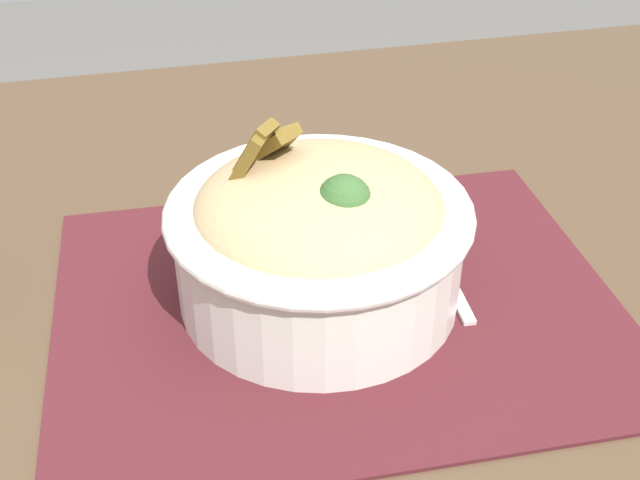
# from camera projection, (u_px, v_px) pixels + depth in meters

# --- Properties ---
(table) EXTENTS (1.22, 0.91, 0.70)m
(table) POSITION_uv_depth(u_px,v_px,m) (283.00, 365.00, 0.62)
(table) COLOR #4C3826
(table) RESTS_ON ground_plane
(placemat) EXTENTS (0.41, 0.32, 0.00)m
(placemat) POSITION_uv_depth(u_px,v_px,m) (337.00, 304.00, 0.58)
(placemat) COLOR #47191E
(placemat) RESTS_ON table
(bowl) EXTENTS (0.24, 0.24, 0.13)m
(bowl) POSITION_uv_depth(u_px,v_px,m) (320.00, 235.00, 0.55)
(bowl) COLOR silver
(bowl) RESTS_ON placemat
(fork) EXTENTS (0.02, 0.14, 0.00)m
(fork) POSITION_uv_depth(u_px,v_px,m) (439.00, 261.00, 0.62)
(fork) COLOR silver
(fork) RESTS_ON placemat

